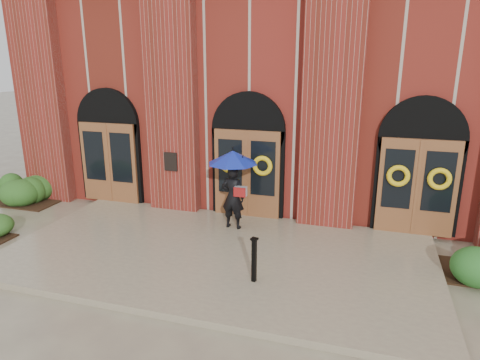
% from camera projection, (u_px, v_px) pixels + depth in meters
% --- Properties ---
extents(ground, '(90.00, 90.00, 0.00)m').
position_uv_depth(ground, '(214.00, 260.00, 10.02)').
color(ground, gray).
rests_on(ground, ground).
extents(landing, '(10.00, 5.30, 0.15)m').
position_uv_depth(landing, '(217.00, 255.00, 10.14)').
color(landing, gray).
rests_on(landing, ground).
extents(church_building, '(16.20, 12.53, 7.00)m').
position_uv_depth(church_building, '(289.00, 85.00, 17.12)').
color(church_building, maroon).
rests_on(church_building, ground).
extents(man_with_umbrella, '(1.43, 1.43, 2.12)m').
position_uv_depth(man_with_umbrella, '(233.00, 175.00, 11.17)').
color(man_with_umbrella, black).
rests_on(man_with_umbrella, landing).
extents(metal_post, '(0.16, 0.16, 0.96)m').
position_uv_depth(metal_post, '(254.00, 259.00, 8.66)').
color(metal_post, black).
rests_on(metal_post, landing).
extents(hedge_wall_left, '(3.09, 1.24, 0.79)m').
position_uv_depth(hedge_wall_left, '(11.00, 189.00, 14.16)').
color(hedge_wall_left, '#27511B').
rests_on(hedge_wall_left, ground).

